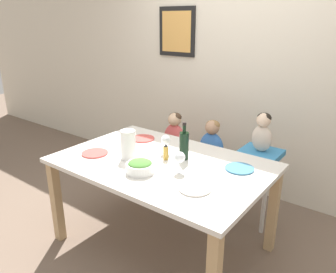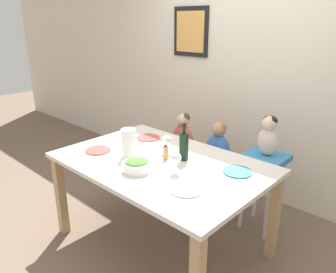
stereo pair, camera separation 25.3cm
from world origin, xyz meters
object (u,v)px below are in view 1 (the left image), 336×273
(dinner_plate_front_right, at_px, (195,189))
(person_baby_right, at_px, (263,130))
(dinner_plate_back_right, at_px, (239,168))
(wine_glass_near, at_px, (180,158))
(dinner_plate_front_left, at_px, (95,153))
(chair_right_highchair, at_px, (259,168))
(person_child_left, at_px, (175,134))
(wine_bottle, at_px, (184,145))
(chair_far_left, at_px, (174,161))
(paper_towel_roll, at_px, (128,145))
(wine_glass_far, at_px, (166,140))
(salad_bowl_large, at_px, (140,166))
(chair_far_center, at_px, (211,172))
(person_child_center, at_px, (212,144))
(dinner_plate_back_left, at_px, (143,138))

(dinner_plate_front_right, bearing_deg, person_baby_right, 87.64)
(dinner_plate_back_right, relative_size, dinner_plate_front_right, 1.00)
(dinner_plate_back_right, distance_m, dinner_plate_front_right, 0.46)
(wine_glass_near, height_order, dinner_plate_front_left, wine_glass_near)
(chair_right_highchair, relative_size, person_baby_right, 2.07)
(chair_right_highchair, bearing_deg, person_child_left, 179.95)
(person_child_left, bearing_deg, dinner_plate_front_left, -94.99)
(person_baby_right, bearing_deg, chair_right_highchair, -90.00)
(dinner_plate_front_right, bearing_deg, wine_bottle, 132.50)
(wine_glass_near, relative_size, dinner_plate_front_left, 0.74)
(chair_far_left, height_order, dinner_plate_front_right, dinner_plate_front_right)
(person_child_left, height_order, dinner_plate_back_right, person_child_left)
(paper_towel_roll, relative_size, wine_glass_far, 1.47)
(chair_right_highchair, bearing_deg, person_baby_right, 90.00)
(person_baby_right, height_order, dinner_plate_front_left, person_baby_right)
(person_baby_right, relative_size, dinner_plate_back_right, 1.62)
(paper_towel_roll, distance_m, salad_bowl_large, 0.29)
(wine_bottle, xyz_separation_m, wine_glass_far, (-0.18, 0.01, -0.01))
(chair_right_highchair, relative_size, dinner_plate_front_right, 3.37)
(chair_far_center, bearing_deg, person_baby_right, 0.14)
(person_baby_right, distance_m, dinner_plate_back_right, 0.57)
(person_child_center, bearing_deg, wine_bottle, -80.55)
(person_child_left, bearing_deg, paper_towel_roll, -77.53)
(person_baby_right, relative_size, wine_glass_far, 2.20)
(dinner_plate_back_right, bearing_deg, person_child_center, 134.43)
(wine_bottle, bearing_deg, salad_bowl_large, -105.77)
(dinner_plate_front_left, bearing_deg, wine_glass_far, 38.33)
(wine_glass_far, relative_size, dinner_plate_front_right, 0.74)
(dinner_plate_front_right, bearing_deg, wine_glass_far, 144.36)
(person_child_center, bearing_deg, dinner_plate_front_right, -66.28)
(chair_far_left, relative_size, dinner_plate_back_left, 2.11)
(person_baby_right, relative_size, salad_bowl_large, 1.71)
(wine_glass_near, relative_size, wine_glass_far, 1.00)
(wine_glass_near, height_order, dinner_plate_front_right, wine_glass_near)
(chair_far_left, distance_m, wine_bottle, 0.98)
(chair_right_highchair, xyz_separation_m, person_baby_right, (0.00, 0.00, 0.35))
(wine_glass_far, xyz_separation_m, dinner_plate_back_right, (0.62, 0.08, -0.11))
(person_child_left, distance_m, dinner_plate_back_left, 0.50)
(dinner_plate_front_right, bearing_deg, dinner_plate_back_right, 77.78)
(wine_bottle, distance_m, dinner_plate_back_left, 0.59)
(person_child_center, height_order, dinner_plate_front_right, person_child_center)
(chair_far_left, height_order, chair_far_center, same)
(paper_towel_roll, xyz_separation_m, dinner_plate_back_right, (0.79, 0.34, -0.11))
(wine_bottle, bearing_deg, dinner_plate_front_left, -151.09)
(person_child_left, bearing_deg, chair_far_center, -0.10)
(chair_far_left, xyz_separation_m, dinner_plate_front_left, (-0.09, -0.99, 0.39))
(wine_bottle, height_order, dinner_plate_front_left, wine_bottle)
(paper_towel_roll, relative_size, dinner_plate_front_right, 1.09)
(dinner_plate_front_left, distance_m, dinner_plate_back_left, 0.51)
(dinner_plate_back_right, bearing_deg, dinner_plate_front_right, -102.22)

